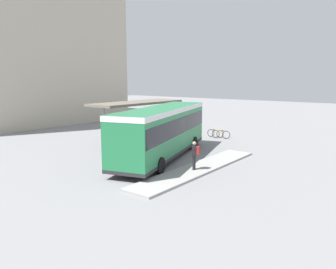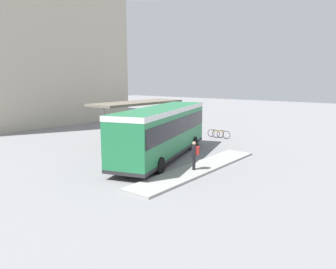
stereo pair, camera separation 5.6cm
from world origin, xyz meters
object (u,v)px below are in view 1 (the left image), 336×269
object	(u,v)px
bicycle_orange	(221,134)
bicycle_yellow	(215,133)
pedestrian_waiting	(195,154)
potted_planter_near_shelter	(182,132)
city_bus	(163,129)

from	to	relation	value
bicycle_orange	bicycle_yellow	size ratio (longest dim) A/B	1.04
pedestrian_waiting	potted_planter_near_shelter	distance (m)	9.36
city_bus	bicycle_orange	world-z (taller)	city_bus
city_bus	bicycle_orange	xyz separation A→B (m)	(8.81, 0.51, -1.59)
bicycle_orange	potted_planter_near_shelter	distance (m)	3.69
city_bus	pedestrian_waiting	world-z (taller)	city_bus
pedestrian_waiting	potted_planter_near_shelter	world-z (taller)	pedestrian_waiting
city_bus	potted_planter_near_shelter	distance (m)	6.44
bicycle_yellow	bicycle_orange	bearing A→B (deg)	-20.97
pedestrian_waiting	bicycle_orange	bearing A→B (deg)	-91.62
bicycle_yellow	potted_planter_near_shelter	world-z (taller)	potted_planter_near_shelter
pedestrian_waiting	bicycle_yellow	world-z (taller)	pedestrian_waiting
city_bus	pedestrian_waiting	size ratio (longest dim) A/B	7.05
bicycle_orange	bicycle_yellow	xyz separation A→B (m)	(0.22, 0.67, -0.02)
potted_planter_near_shelter	bicycle_yellow	bearing A→B (deg)	-23.24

